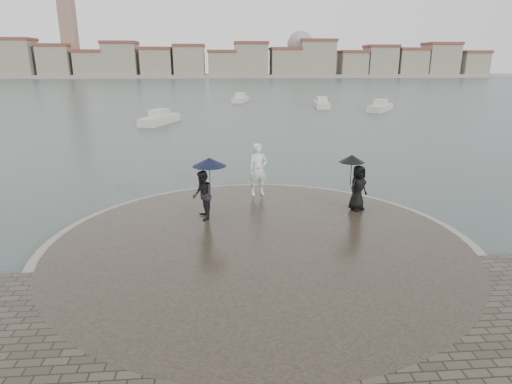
{
  "coord_description": "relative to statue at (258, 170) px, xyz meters",
  "views": [
    {
      "loc": [
        -1.06,
        -7.95,
        5.31
      ],
      "look_at": [
        0.0,
        4.8,
        1.45
      ],
      "focal_mm": 30.0,
      "sensor_mm": 36.0,
      "label": 1
    }
  ],
  "objects": [
    {
      "name": "boats",
      "position": [
        5.74,
        35.1,
        -1.0
      ],
      "size": [
        27.91,
        28.03,
        1.5
      ],
      "color": "#BCB8A9",
      "rests_on": "ground"
    },
    {
      "name": "ground",
      "position": [
        -0.35,
        -8.03,
        -1.38
      ],
      "size": [
        400.0,
        400.0,
        0.0
      ],
      "primitive_type": "plane",
      "color": "#2B3835",
      "rests_on": "ground"
    },
    {
      "name": "kerb_ring",
      "position": [
        -0.35,
        -4.53,
        -1.22
      ],
      "size": [
        12.5,
        12.5,
        0.32
      ],
      "primitive_type": "cylinder",
      "color": "gray",
      "rests_on": "ground"
    },
    {
      "name": "visitor_left",
      "position": [
        -1.97,
        -2.52,
        0.14
      ],
      "size": [
        1.19,
        1.14,
        2.04
      ],
      "color": "black",
      "rests_on": "quay_tip"
    },
    {
      "name": "visitor_right",
      "position": [
        3.24,
        -2.03,
        0.04
      ],
      "size": [
        1.17,
        0.99,
        1.95
      ],
      "color": "black",
      "rests_on": "quay_tip"
    },
    {
      "name": "quay_tip",
      "position": [
        -0.35,
        -4.53,
        -1.19
      ],
      "size": [
        11.9,
        11.9,
        0.36
      ],
      "primitive_type": "cylinder",
      "color": "#2D261E",
      "rests_on": "ground"
    },
    {
      "name": "statue",
      "position": [
        0.0,
        0.0,
        0.0
      ],
      "size": [
        0.83,
        0.64,
        2.03
      ],
      "primitive_type": "imported",
      "rotation": [
        0.0,
        0.0,
        0.22
      ],
      "color": "silver",
      "rests_on": "quay_tip"
    },
    {
      "name": "far_skyline",
      "position": [
        -6.64,
        152.68,
        4.23
      ],
      "size": [
        260.0,
        20.0,
        37.0
      ],
      "color": "gray",
      "rests_on": "ground"
    }
  ]
}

